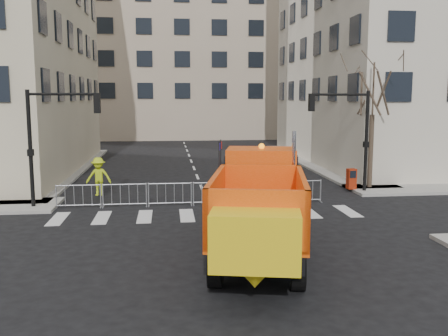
{
  "coord_description": "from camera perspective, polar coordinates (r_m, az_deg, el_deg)",
  "views": [
    {
      "loc": [
        -1.91,
        -15.58,
        5.06
      ],
      "look_at": [
        0.17,
        2.5,
        2.47
      ],
      "focal_mm": 40.0,
      "sensor_mm": 36.0,
      "label": 1
    }
  ],
  "objects": [
    {
      "name": "street_tree",
      "position": [
        28.38,
        16.56,
        5.11
      ],
      "size": [
        3.0,
        3.0,
        7.5
      ],
      "primitive_type": null,
      "color": "#382B21",
      "rests_on": "ground"
    },
    {
      "name": "cop_c",
      "position": [
        21.14,
        4.1,
        -3.39
      ],
      "size": [
        0.85,
        1.09,
        1.73
      ],
      "primitive_type": "imported",
      "rotation": [
        0.0,
        0.0,
        4.23
      ],
      "color": "black",
      "rests_on": "ground"
    },
    {
      "name": "plow_truck",
      "position": [
        15.59,
        4.08,
        -4.16
      ],
      "size": [
        4.82,
        10.54,
        3.96
      ],
      "rotation": [
        0.0,
        0.0,
        1.36
      ],
      "color": "black",
      "rests_on": "ground"
    },
    {
      "name": "ground",
      "position": [
        16.49,
        0.4,
        -9.78
      ],
      "size": [
        120.0,
        120.0,
        0.0
      ],
      "primitive_type": "plane",
      "color": "black",
      "rests_on": "ground"
    },
    {
      "name": "cop_a",
      "position": [
        21.95,
        6.17,
        -2.85
      ],
      "size": [
        0.73,
        0.55,
        1.82
      ],
      "primitive_type": "imported",
      "rotation": [
        0.0,
        0.0,
        3.32
      ],
      "color": "black",
      "rests_on": "ground"
    },
    {
      "name": "traffic_light_right",
      "position": [
        27.26,
        15.93,
        2.81
      ],
      "size": [
        0.18,
        0.18,
        5.4
      ],
      "primitive_type": "cylinder",
      "color": "black",
      "rests_on": "ground"
    },
    {
      "name": "crowd_barriers",
      "position": [
        23.65,
        -3.64,
        -2.93
      ],
      "size": [
        12.6,
        0.6,
        1.1
      ],
      "primitive_type": null,
      "color": "#9EA0A5",
      "rests_on": "ground"
    },
    {
      "name": "cop_b",
      "position": [
        21.8,
        5.42,
        -2.88
      ],
      "size": [
        1.14,
        1.09,
        1.86
      ],
      "primitive_type": "imported",
      "rotation": [
        0.0,
        0.0,
        2.54
      ],
      "color": "black",
      "rests_on": "ground"
    },
    {
      "name": "newspaper_box",
      "position": [
        27.76,
        14.35,
        -1.2
      ],
      "size": [
        0.48,
        0.44,
        1.1
      ],
      "primitive_type": "cube",
      "rotation": [
        0.0,
        0.0,
        0.09
      ],
      "color": "#96220B",
      "rests_on": "sidewalk_back"
    },
    {
      "name": "worker",
      "position": [
        25.83,
        -14.14,
        -0.95
      ],
      "size": [
        1.3,
        0.82,
        1.93
      ],
      "primitive_type": "imported",
      "rotation": [
        0.0,
        0.0,
        -0.08
      ],
      "color": "#B8D118",
      "rests_on": "sidewalk_back"
    },
    {
      "name": "sidewalk_back",
      "position": [
        24.67,
        -1.99,
        -3.58
      ],
      "size": [
        64.0,
        5.0,
        0.15
      ],
      "primitive_type": "cube",
      "color": "gray",
      "rests_on": "ground"
    },
    {
      "name": "building_far",
      "position": [
        67.96,
        -5.07,
        13.92
      ],
      "size": [
        30.0,
        18.0,
        24.0
      ],
      "primitive_type": "cube",
      "color": "tan",
      "rests_on": "ground"
    },
    {
      "name": "traffic_light_left",
      "position": [
        23.99,
        -21.25,
        1.89
      ],
      "size": [
        0.18,
        0.18,
        5.4
      ],
      "primitive_type": "cylinder",
      "color": "black",
      "rests_on": "ground"
    }
  ]
}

